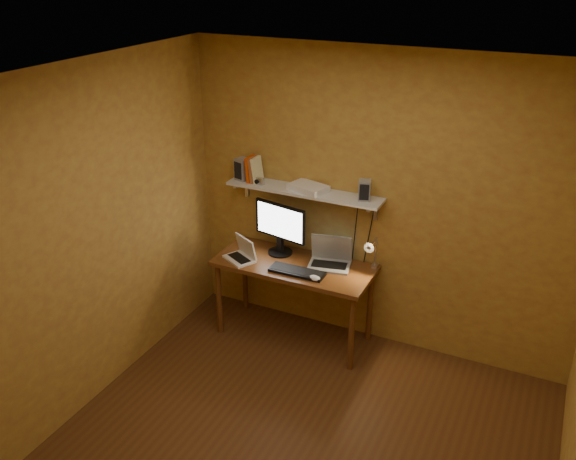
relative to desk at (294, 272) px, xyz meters
The scene contains 14 objects.
room 1.56m from the desk, 63.86° to the right, with size 3.44×3.24×2.64m.
desk is the anchor object (origin of this frame).
wall_shelf 0.72m from the desk, 90.00° to the left, with size 1.40×0.25×0.21m.
monitor 0.43m from the desk, 146.67° to the left, with size 0.52×0.26×0.48m.
laptop 0.35m from the desk, 22.43° to the left, with size 0.40×0.32×0.27m.
netbook 0.49m from the desk, 165.27° to the right, with size 0.33×0.30×0.21m.
keyboard 0.20m from the desk, 56.20° to the right, with size 0.48×0.16×0.03m, color black.
mouse 0.36m from the desk, 34.33° to the right, with size 0.11×0.07×0.04m, color white.
desk_lamp 0.73m from the desk, 10.81° to the left, with size 0.09×0.23×0.38m.
speaker_left 1.02m from the desk, 162.33° to the left, with size 0.11×0.11×0.20m, color gray.
speaker_right 0.98m from the desk, 19.51° to the left, with size 0.10×0.10×0.17m, color gray.
books 0.97m from the desk, 158.06° to the left, with size 0.11×0.15×0.23m.
shelf_camera 0.86m from the desk, 161.61° to the left, with size 0.11×0.06×0.06m.
router 0.76m from the desk, 77.43° to the left, with size 0.32×0.21×0.05m, color white.
Camera 1 is at (1.36, -3.00, 3.25)m, focal length 38.00 mm.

